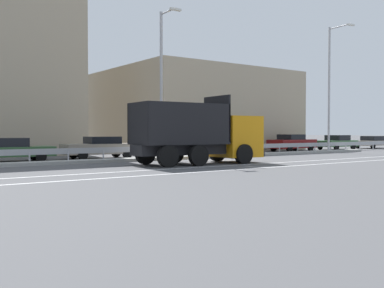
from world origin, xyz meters
TOP-DOWN VIEW (x-y plane):
  - ground_plane at (0.00, 0.00)m, footprint 320.00×320.00m
  - lane_strip_0 at (-3.43, -3.76)m, footprint 59.50×0.16m
  - lane_strip_1 at (-3.43, -5.79)m, footprint 59.50×0.16m
  - median_island at (0.00, 2.02)m, footprint 32.72×1.10m
  - median_guardrail at (0.00, 3.33)m, footprint 59.50×0.09m
  - dump_truck at (-2.48, -2.01)m, footprint 7.27×3.01m
  - median_road_sign at (1.43, 2.02)m, footprint 0.70×0.16m
  - street_lamp_1 at (-3.08, 2.01)m, footprint 0.71×1.84m
  - street_lamp_2 at (12.78, 1.93)m, footprint 0.71×2.30m
  - parked_car_2 at (-10.91, 5.53)m, footprint 4.66×2.10m
  - parked_car_3 at (-5.54, 5.41)m, footprint 4.74×2.21m
  - parked_car_4 at (0.63, 5.60)m, footprint 4.56×1.94m
  - parked_car_5 at (5.87, 5.42)m, footprint 3.97×1.80m
  - parked_car_6 at (11.87, 5.14)m, footprint 4.66×2.07m
  - parked_car_7 at (18.51, 5.50)m, footprint 4.26×2.06m
  - parked_car_8 at (24.22, 5.37)m, footprint 4.32×1.91m
  - background_building_1 at (8.15, 14.35)m, footprint 15.80×14.33m

SIDE VIEW (x-z plane):
  - ground_plane at x=0.00m, z-range 0.00..0.00m
  - lane_strip_0 at x=-3.43m, z-range 0.00..0.01m
  - lane_strip_1 at x=-3.43m, z-range 0.00..0.01m
  - median_island at x=0.00m, z-range 0.00..0.18m
  - median_guardrail at x=0.00m, z-range 0.18..0.96m
  - parked_car_8 at x=24.22m, z-range 0.02..1.27m
  - parked_car_2 at x=-10.91m, z-range 0.01..1.36m
  - parked_car_7 at x=18.51m, z-range 0.01..1.38m
  - parked_car_3 at x=-5.54m, z-range 0.02..1.41m
  - parked_car_5 at x=5.87m, z-range -0.01..1.48m
  - parked_car_6 at x=11.87m, z-range 0.02..1.48m
  - parked_car_4 at x=0.63m, z-range 0.00..1.50m
  - median_road_sign at x=1.43m, z-range 0.05..2.49m
  - dump_truck at x=-2.48m, z-range -0.49..3.12m
  - background_building_1 at x=8.15m, z-range 0.00..7.32m
  - street_lamp_1 at x=-3.08m, z-range 0.44..9.31m
  - street_lamp_2 at x=12.78m, z-range 0.50..10.58m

